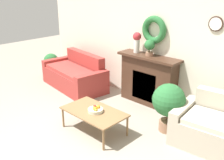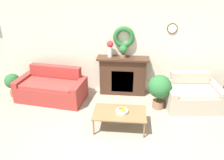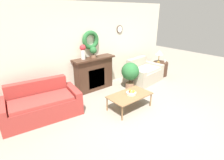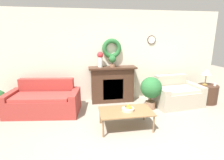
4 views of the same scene
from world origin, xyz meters
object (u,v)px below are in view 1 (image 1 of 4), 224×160
fruit_bowl (96,110)px  potted_plant_on_mantel (149,46)px  fireplace (148,80)px  potted_plant_floor_by_couch (51,63)px  coffee_table (94,113)px  loveseat_right (218,129)px  couch_left (75,75)px  vase_on_mantel_left (137,41)px  potted_plant_floor_by_loveseat (169,102)px

fruit_bowl → potted_plant_on_mantel: potted_plant_on_mantel is taller
fireplace → potted_plant_floor_by_couch: fireplace is taller
coffee_table → loveseat_right: bearing=31.2°
coffee_table → fruit_bowl: fruit_bowl is taller
fireplace → fruit_bowl: fireplace is taller
coffee_table → couch_left: bearing=149.7°
fireplace → vase_on_mantel_left: (-0.35, 0.01, 0.80)m
fireplace → potted_plant_floor_by_couch: 3.04m
fireplace → potted_plant_on_mantel: (-0.00, -0.01, 0.74)m
loveseat_right → fireplace: bearing=156.9°
potted_plant_floor_by_couch → couch_left: bearing=-2.8°
vase_on_mantel_left → potted_plant_floor_by_couch: size_ratio=0.67×
couch_left → potted_plant_on_mantel: 2.18m
potted_plant_on_mantel → fruit_bowl: bearing=-87.5°
fruit_bowl → potted_plant_on_mantel: (-0.07, 1.61, 0.84)m
couch_left → potted_plant_on_mantel: bearing=22.1°
loveseat_right → coffee_table: (-1.77, -1.08, 0.07)m
fireplace → potted_plant_floor_by_couch: size_ratio=2.11×
potted_plant_floor_by_couch → loveseat_right: bearing=-1.1°
potted_plant_floor_by_loveseat → potted_plant_on_mantel: bearing=144.1°
couch_left → vase_on_mantel_left: bearing=25.9°
loveseat_right → coffee_table: bearing=-155.1°
fireplace → potted_plant_floor_by_loveseat: 1.18m
fireplace → potted_plant_on_mantel: 0.74m
potted_plant_floor_by_couch → potted_plant_floor_by_loveseat: (3.96, -0.26, 0.16)m
potted_plant_on_mantel → potted_plant_floor_by_loveseat: potted_plant_on_mantel is taller
coffee_table → potted_plant_floor_by_loveseat: potted_plant_floor_by_loveseat is taller
fireplace → loveseat_right: fireplace is taller
potted_plant_floor_by_loveseat → fireplace: bearing=143.5°
coffee_table → potted_plant_floor_by_couch: bearing=158.9°
vase_on_mantel_left → couch_left: bearing=-161.7°
couch_left → loveseat_right: size_ratio=1.33×
couch_left → potted_plant_floor_by_loveseat: size_ratio=2.11×
vase_on_mantel_left → potted_plant_on_mantel: size_ratio=1.31×
coffee_table → potted_plant_floor_by_couch: (-3.03, 1.17, 0.03)m
loveseat_right → coffee_table: loveseat_right is taller
vase_on_mantel_left → potted_plant_on_mantel: (0.35, -0.02, -0.06)m
fruit_bowl → potted_plant_floor_by_couch: (-3.08, 1.17, -0.04)m
potted_plant_on_mantel → coffee_table: bearing=-89.2°
potted_plant_floor_by_couch → coffee_table: bearing=-21.1°
fruit_bowl → potted_plant_floor_by_loveseat: size_ratio=0.29×
loveseat_right → potted_plant_on_mantel: 2.11m
fruit_bowl → potted_plant_floor_by_couch: 3.29m
coffee_table → potted_plant_floor_by_loveseat: size_ratio=1.27×
fruit_bowl → vase_on_mantel_left: (-0.42, 1.63, 0.90)m
fireplace → couch_left: fireplace is taller
fireplace → loveseat_right: size_ratio=0.98×
couch_left → loveseat_right: 3.68m
couch_left → potted_plant_floor_by_loveseat: 2.86m
vase_on_mantel_left → potted_plant_floor_by_couch: 2.85m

